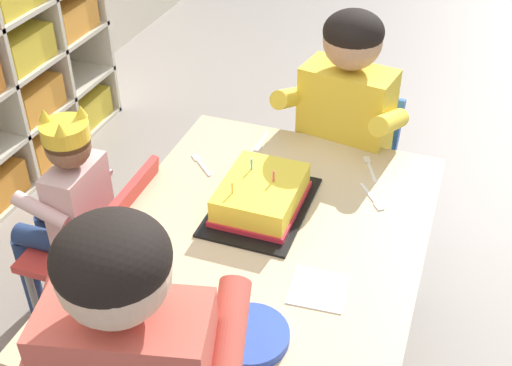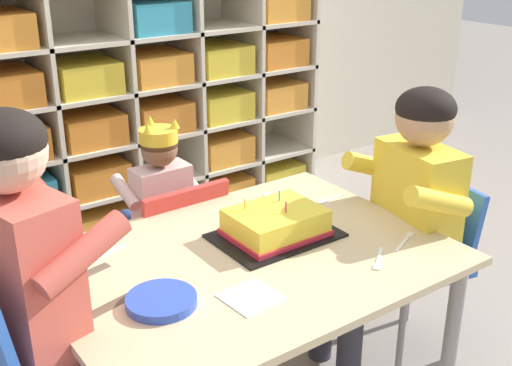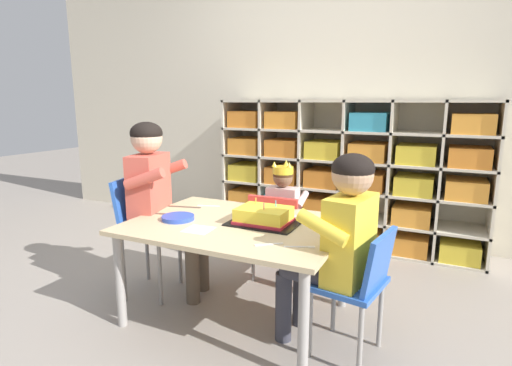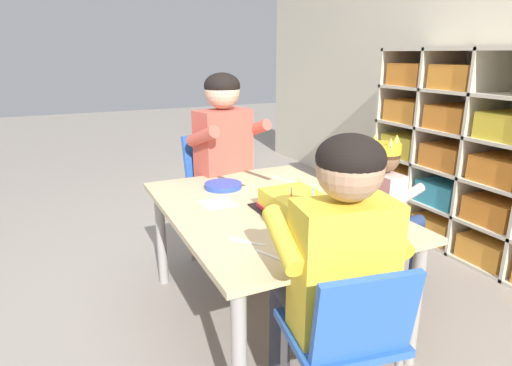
% 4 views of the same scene
% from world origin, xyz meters
% --- Properties ---
extents(ground, '(16.00, 16.00, 0.00)m').
position_xyz_m(ground, '(0.00, 0.00, 0.00)').
color(ground, gray).
extents(classroom_back_wall, '(6.18, 0.10, 2.98)m').
position_xyz_m(classroom_back_wall, '(0.00, 1.72, 1.49)').
color(classroom_back_wall, beige).
rests_on(classroom_back_wall, ground).
extents(storage_cubby_shelf, '(2.19, 0.39, 1.22)m').
position_xyz_m(storage_cubby_shelf, '(0.23, 1.46, 0.58)').
color(storage_cubby_shelf, beige).
rests_on(storage_cubby_shelf, ground).
extents(activity_table, '(1.16, 0.86, 0.55)m').
position_xyz_m(activity_table, '(0.00, 0.00, 0.49)').
color(activity_table, '#D1B789').
rests_on(activity_table, ground).
extents(classroom_chair_blue, '(0.37, 0.36, 0.61)m').
position_xyz_m(classroom_chair_blue, '(0.04, 0.54, 0.37)').
color(classroom_chair_blue, red).
rests_on(classroom_chair_blue, ground).
extents(child_with_crown, '(0.30, 0.31, 0.82)m').
position_xyz_m(child_with_crown, '(0.03, 0.65, 0.51)').
color(child_with_crown, beige).
rests_on(child_with_crown, ground).
extents(classroom_chair_adult_side, '(0.39, 0.43, 0.75)m').
position_xyz_m(classroom_chair_adult_side, '(-0.68, 0.02, 0.48)').
color(classroom_chair_adult_side, blue).
rests_on(classroom_chair_adult_side, ground).
extents(adult_helper_seated, '(0.47, 0.45, 1.09)m').
position_xyz_m(adult_helper_seated, '(-0.56, 0.05, 0.68)').
color(adult_helper_seated, '#D15647').
rests_on(adult_helper_seated, ground).
extents(classroom_chair_guest_side, '(0.38, 0.38, 0.64)m').
position_xyz_m(classroom_chair_guest_side, '(0.69, -0.09, 0.38)').
color(classroom_chair_guest_side, blue).
rests_on(classroom_chair_guest_side, ground).
extents(guest_at_table_side, '(0.46, 0.44, 0.98)m').
position_xyz_m(guest_at_table_side, '(0.58, -0.07, 0.60)').
color(guest_at_table_side, yellow).
rests_on(guest_at_table_side, ground).
extents(birthday_cake_on_tray, '(0.38, 0.27, 0.13)m').
position_xyz_m(birthday_cake_on_tray, '(0.14, 0.05, 0.59)').
color(birthday_cake_on_tray, black).
rests_on(birthday_cake_on_tray, activity_table).
extents(paper_plate_stack, '(0.18, 0.18, 0.02)m').
position_xyz_m(paper_plate_stack, '(-0.33, -0.09, 0.56)').
color(paper_plate_stack, blue).
rests_on(paper_plate_stack, activity_table).
extents(paper_napkin_square, '(0.15, 0.15, 0.00)m').
position_xyz_m(paper_napkin_square, '(-0.12, -0.19, 0.55)').
color(paper_napkin_square, white).
rests_on(paper_napkin_square, activity_table).
extents(fork_by_napkin, '(0.12, 0.10, 0.00)m').
position_xyz_m(fork_by_napkin, '(0.29, -0.25, 0.55)').
color(fork_by_napkin, white).
rests_on(fork_by_napkin, activity_table).
extents(fork_at_table_front_edge, '(0.14, 0.06, 0.00)m').
position_xyz_m(fork_at_table_front_edge, '(-0.34, 0.25, 0.55)').
color(fork_at_table_front_edge, white).
rests_on(fork_at_table_front_edge, activity_table).
extents(fork_near_child_seat, '(0.13, 0.02, 0.00)m').
position_xyz_m(fork_near_child_seat, '(0.47, 0.17, 0.55)').
color(fork_near_child_seat, white).
rests_on(fork_near_child_seat, activity_table).
extents(fork_beside_plate_stack, '(0.14, 0.07, 0.00)m').
position_xyz_m(fork_beside_plate_stack, '(0.45, -0.21, 0.55)').
color(fork_beside_plate_stack, white).
rests_on(fork_beside_plate_stack, activity_table).
extents(fork_near_cake_tray, '(0.10, 0.10, 0.00)m').
position_xyz_m(fork_near_cake_tray, '(0.29, 0.31, 0.55)').
color(fork_near_cake_tray, white).
rests_on(fork_near_cake_tray, activity_table).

